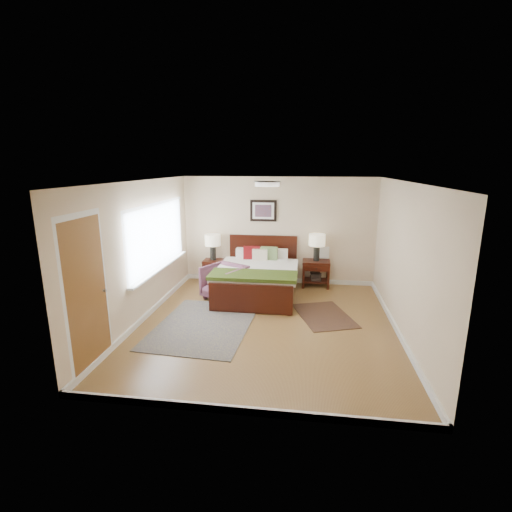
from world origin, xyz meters
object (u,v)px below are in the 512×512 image
(lamp_right, at_px, (317,242))
(rug_persian, at_px, (204,325))
(nightstand_left, at_px, (213,265))
(lamp_left, at_px, (213,242))
(nightstand_right, at_px, (316,271))
(armchair, at_px, (224,282))
(bed, at_px, (258,272))

(lamp_right, distance_m, rug_persian, 3.35)
(nightstand_left, xyz_separation_m, lamp_left, (0.00, 0.02, 0.56))
(nightstand_right, distance_m, lamp_left, 2.51)
(nightstand_right, height_order, lamp_left, lamp_left)
(nightstand_right, relative_size, lamp_right, 1.02)
(nightstand_right, relative_size, armchair, 0.79)
(nightstand_right, xyz_separation_m, lamp_right, (-0.00, 0.01, 0.68))
(lamp_left, xyz_separation_m, armchair, (0.51, -1.08, -0.63))
(nightstand_left, height_order, nightstand_right, nightstand_right)
(bed, distance_m, armchair, 0.74)
(bed, relative_size, nightstand_left, 3.81)
(bed, height_order, rug_persian, bed)
(nightstand_left, distance_m, lamp_right, 2.51)
(armchair, bearing_deg, nightstand_right, 57.18)
(armchair, bearing_deg, rug_persian, -64.50)
(lamp_right, relative_size, rug_persian, 0.27)
(nightstand_left, bearing_deg, nightstand_right, 0.16)
(nightstand_right, distance_m, lamp_right, 0.68)
(bed, distance_m, rug_persian, 1.91)
(bed, distance_m, nightstand_left, 1.41)
(lamp_left, bearing_deg, bed, -34.04)
(nightstand_left, distance_m, lamp_left, 0.56)
(nightstand_left, xyz_separation_m, nightstand_right, (2.43, 0.01, -0.05))
(nightstand_left, xyz_separation_m, rug_persian, (0.44, -2.46, -0.42))
(lamp_left, bearing_deg, nightstand_right, -0.31)
(bed, xyz_separation_m, lamp_right, (1.26, 0.80, 0.54))
(lamp_left, relative_size, armchair, 0.77)
(armchair, xyz_separation_m, rug_persian, (-0.07, -1.41, -0.35))
(bed, bearing_deg, rug_persian, -113.54)
(bed, relative_size, lamp_right, 3.42)
(nightstand_right, xyz_separation_m, lamp_left, (-2.43, 0.01, 0.61))
(rug_persian, bearing_deg, lamp_right, 54.83)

